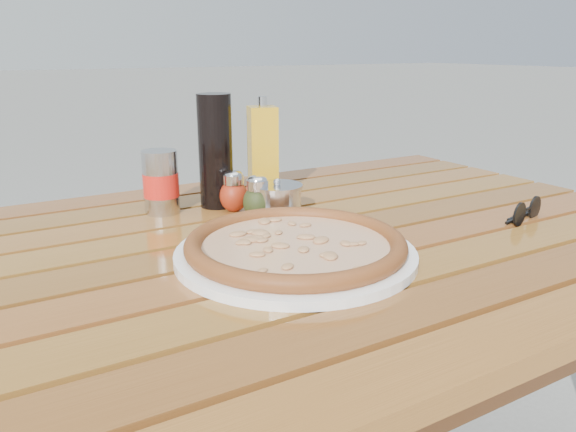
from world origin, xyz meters
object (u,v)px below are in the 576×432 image
pizza (296,244)px  sunglasses (526,212)px  parmesan_tin (277,199)px  plate (296,254)px  soda_can (161,183)px  dark_bottle (215,151)px  olive_oil_cruet (263,153)px  pepper_shaker (234,192)px  table (294,278)px  oregano_shaker (257,198)px

pizza → sunglasses: sunglasses is taller
pizza → parmesan_tin: (0.09, 0.21, 0.01)m
plate → soda_can: bearing=105.3°
sunglasses → pizza: bearing=160.7°
dark_bottle → olive_oil_cruet: size_ratio=1.05×
pepper_shaker → soda_can: bearing=154.2°
table → pizza: size_ratio=3.46×
sunglasses → parmesan_tin: bearing=132.0°
dark_bottle → olive_oil_cruet: 0.11m
parmesan_tin → dark_bottle: bearing=121.0°
olive_oil_cruet → oregano_shaker: bearing=-122.3°
dark_bottle → parmesan_tin: size_ratio=1.76×
pizza → sunglasses: (0.46, -0.05, -0.01)m
soda_can → olive_oil_cruet: (0.22, -0.00, 0.04)m
soda_can → parmesan_tin: (0.18, -0.13, -0.03)m
olive_oil_cruet → parmesan_tin: (-0.04, -0.12, -0.07)m
table → olive_oil_cruet: 0.31m
soda_can → olive_oil_cruet: bearing=-0.5°
oregano_shaker → soda_can: soda_can is taller
plate → table: bearing=60.0°
pizza → soda_can: soda_can is taller
dark_bottle → parmesan_tin: (0.07, -0.12, -0.08)m
pepper_shaker → dark_bottle: bearing=103.8°
pizza → soda_can: bearing=105.3°
oregano_shaker → sunglasses: oregano_shaker is taller
oregano_shaker → sunglasses: size_ratio=0.75×
plate → pizza: size_ratio=0.89×
pizza → oregano_shaker: size_ratio=4.94×
oregano_shaker → pepper_shaker: bearing=106.1°
pepper_shaker → olive_oil_cruet: 0.13m
table → olive_oil_cruet: bearing=73.4°
oregano_shaker → parmesan_tin: size_ratio=0.65×
oregano_shaker → olive_oil_cruet: size_ratio=0.39×
pizza → pepper_shaker: bearing=83.8°
dark_bottle → pepper_shaker: bearing=-76.2°
pepper_shaker → parmesan_tin: bearing=-48.9°
pepper_shaker → sunglasses: pepper_shaker is taller
dark_bottle → sunglasses: bearing=-40.1°
oregano_shaker → plate: bearing=-102.7°
pizza → table: bearing=60.0°
soda_can → oregano_shaker: bearing=-41.1°
plate → sunglasses: size_ratio=3.28×
soda_can → table: bearing=-59.8°
table → pizza: 0.14m
plate → pepper_shaker: size_ratio=4.39×
table → sunglasses: size_ratio=12.75×
plate → pepper_shaker: 0.28m
soda_can → parmesan_tin: 0.22m
plate → parmesan_tin: size_ratio=2.87×
pepper_shaker → soda_can: soda_can is taller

